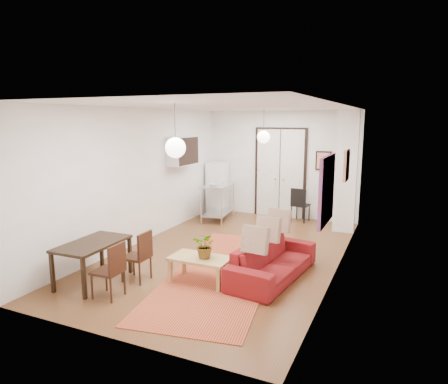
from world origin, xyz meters
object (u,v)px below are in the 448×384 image
at_px(sofa, 273,261).
at_px(dining_table, 93,247).
at_px(dining_chair_near, 139,251).
at_px(fridge, 218,188).
at_px(coffee_table, 200,261).
at_px(kitchen_counter, 218,196).
at_px(dining_chair_far, 111,264).
at_px(black_side_chair, 302,201).

xyz_separation_m(sofa, dining_table, (-2.65, -1.40, 0.31)).
distance_m(dining_table, dining_chair_near, 0.75).
bearing_deg(fridge, sofa, -54.40).
xyz_separation_m(coffee_table, dining_table, (-1.62, -0.70, 0.23)).
height_order(kitchen_counter, dining_chair_far, kitchen_counter).
distance_m(coffee_table, black_side_chair, 4.80).
distance_m(kitchen_counter, dining_chair_near, 4.31).
relative_size(dining_table, dining_chair_near, 1.48).
bearing_deg(dining_chair_far, kitchen_counter, -175.52).
distance_m(sofa, dining_chair_near, 2.27).
height_order(dining_table, black_side_chair, black_side_chair).
xyz_separation_m(kitchen_counter, dining_table, (-0.06, -4.71, -0.03)).
distance_m(kitchen_counter, dining_chair_far, 5.01).
bearing_deg(black_side_chair, sofa, 105.58).
height_order(dining_table, dining_chair_far, dining_chair_far).
bearing_deg(dining_chair_near, coffee_table, 102.90).
xyz_separation_m(sofa, black_side_chair, (-0.50, 4.06, 0.22)).
xyz_separation_m(kitchen_counter, black_side_chair, (2.09, 0.76, -0.11)).
distance_m(coffee_table, dining_table, 1.78).
xyz_separation_m(coffee_table, fridge, (-1.89, 4.68, 0.35)).
relative_size(dining_chair_near, black_side_chair, 0.94).
xyz_separation_m(dining_table, dining_chair_far, (0.60, -0.27, -0.12)).
distance_m(coffee_table, fridge, 5.06).
bearing_deg(kitchen_counter, coffee_table, -76.73).
xyz_separation_m(dining_chair_near, dining_chair_far, (0.00, -0.70, 0.00)).
bearing_deg(coffee_table, sofa, 34.36).
bearing_deg(black_side_chair, dining_chair_far, 83.50).
xyz_separation_m(sofa, kitchen_counter, (-2.59, 3.31, 0.33)).
relative_size(dining_table, black_side_chair, 1.39).
xyz_separation_m(sofa, dining_chair_near, (-2.05, -0.97, 0.19)).
distance_m(fridge, dining_chair_far, 5.72).
distance_m(kitchen_counter, fridge, 0.75).
bearing_deg(black_side_chair, kitchen_counter, 28.52).
height_order(coffee_table, dining_table, dining_table).
height_order(sofa, dining_chair_far, dining_chair_far).
height_order(coffee_table, dining_chair_near, dining_chair_near).
xyz_separation_m(coffee_table, black_side_chair, (0.53, 4.77, 0.15)).
distance_m(fridge, dining_table, 5.39).
bearing_deg(black_side_chair, coffee_table, 92.28).
relative_size(fridge, dining_table, 1.16).
bearing_deg(kitchen_counter, dining_table, -98.71).
distance_m(sofa, dining_chair_far, 2.65).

